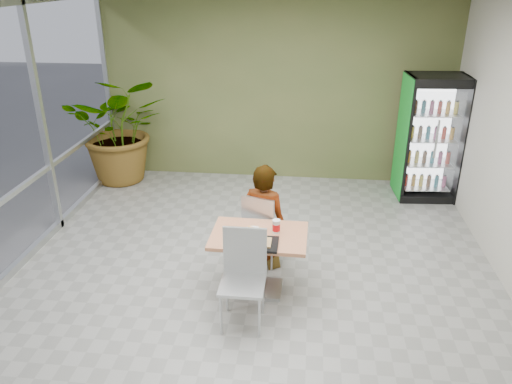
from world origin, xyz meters
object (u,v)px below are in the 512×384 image
Objects in this scene: soda_cup at (276,227)px; potted_plant at (121,129)px; chair_far at (261,224)px; chair_near at (244,269)px; dining_table at (259,250)px; beverage_fridge at (430,138)px; seated_woman at (264,226)px; cafeteria_tray at (256,244)px.

potted_plant is at bearing 133.28° from soda_cup.
chair_far is 1.10m from chair_near.
beverage_fridge is (2.45, 3.02, 0.47)m from dining_table.
beverage_fridge is at bearing 52.61° from soda_cup.
soda_cup is (0.19, -0.57, 0.30)m from seated_woman.
dining_table is 0.58m from chair_far.
chair_far is (-0.03, 0.58, 0.03)m from dining_table.
beverage_fridge reaches higher than dining_table.
chair_near is (-0.11, -0.52, 0.07)m from dining_table.
soda_cup is at bearing 62.95° from chair_near.
dining_table is 4.22m from potted_plant.
potted_plant reaches higher than chair_far.
chair_far reaches higher than dining_table.
chair_far is 0.62m from soda_cup.
chair_far is 0.84m from cafeteria_tray.
chair_near is at bearing -101.53° from dining_table.
dining_table is 0.33m from cafeteria_tray.
dining_table is 0.54× the size of beverage_fridge.
chair_near is at bearing -110.25° from cafeteria_tray.
chair_far is at bearing 92.22° from cafeteria_tray.
cafeteria_tray is 0.25× the size of potted_plant.
chair_near is 6.47× the size of soda_cup.
chair_near is 0.68m from soda_cup.
dining_table is 0.54m from chair_near.
chair_far is 0.94× the size of chair_near.
seated_woman reaches higher than soda_cup.
chair_near reaches higher than dining_table.
dining_table is at bearing 89.25° from cafeteria_tray.
chair_far is at bearing -139.73° from beverage_fridge.
beverage_fridge reaches higher than chair_near.
soda_cup is at bearing -131.57° from beverage_fridge.
chair_far is 0.59× the size of seated_woman.
dining_table is 3.92m from beverage_fridge.
beverage_fridge is (2.56, 3.54, 0.39)m from chair_near.
dining_table is 1.12× the size of chair_far.
chair_near is 4.38m from beverage_fridge.
dining_table is 2.33× the size of cafeteria_tray.
potted_plant is at bearing -24.29° from seated_woman.
chair_near is 1.15m from seated_woman.
potted_plant reaches higher than chair_near.
chair_near is 0.34m from cafeteria_tray.
beverage_fridge is (2.46, 3.26, 0.24)m from cafeteria_tray.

